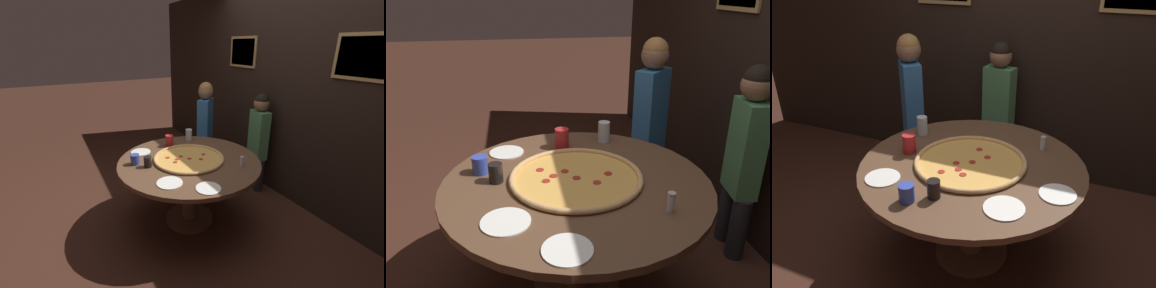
% 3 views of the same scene
% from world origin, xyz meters
% --- Properties ---
extents(ground_plane, '(24.00, 24.00, 0.00)m').
position_xyz_m(ground_plane, '(0.00, 0.00, 0.00)').
color(ground_plane, '#422319').
extents(dining_table, '(1.45, 1.45, 0.74)m').
position_xyz_m(dining_table, '(0.00, 0.00, 0.59)').
color(dining_table, brown).
rests_on(dining_table, ground_plane).
extents(giant_pizza, '(0.73, 0.73, 0.03)m').
position_xyz_m(giant_pizza, '(-0.01, 0.00, 0.75)').
color(giant_pizza, '#E5A84C').
rests_on(giant_pizza, dining_table).
extents(drink_cup_front_edge, '(0.08, 0.08, 0.14)m').
position_xyz_m(drink_cup_front_edge, '(-0.51, 0.28, 0.81)').
color(drink_cup_front_edge, silver).
rests_on(drink_cup_front_edge, dining_table).
extents(drink_cup_near_right, '(0.09, 0.09, 0.13)m').
position_xyz_m(drink_cup_near_right, '(-0.45, -0.02, 0.81)').
color(drink_cup_near_right, '#B22328').
rests_on(drink_cup_near_right, dining_table).
extents(drink_cup_far_left, '(0.09, 0.09, 0.10)m').
position_xyz_m(drink_cup_far_left, '(-0.18, -0.52, 0.79)').
color(drink_cup_far_left, '#384CB7').
rests_on(drink_cup_far_left, dining_table).
extents(drink_cup_near_left, '(0.08, 0.08, 0.11)m').
position_xyz_m(drink_cup_near_left, '(-0.06, -0.43, 0.79)').
color(drink_cup_near_left, black).
rests_on(drink_cup_near_left, dining_table).
extents(white_plate_near_front, '(0.21, 0.21, 0.01)m').
position_xyz_m(white_plate_near_front, '(0.57, -0.14, 0.74)').
color(white_plate_near_front, white).
rests_on(white_plate_near_front, dining_table).
extents(white_plate_far_back, '(0.23, 0.23, 0.01)m').
position_xyz_m(white_plate_far_back, '(0.33, -0.38, 0.74)').
color(white_plate_far_back, white).
rests_on(white_plate_far_back, dining_table).
extents(white_plate_left_side, '(0.21, 0.21, 0.01)m').
position_xyz_m(white_plate_left_side, '(-0.43, -0.37, 0.74)').
color(white_plate_left_side, white).
rests_on(white_plate_left_side, dining_table).
extents(condiment_shaker, '(0.04, 0.04, 0.10)m').
position_xyz_m(condiment_shaker, '(0.37, 0.38, 0.79)').
color(condiment_shaker, silver).
rests_on(condiment_shaker, dining_table).
extents(diner_far_right, '(0.32, 0.34, 1.37)m').
position_xyz_m(diner_far_right, '(-0.87, 0.74, 0.78)').
color(diner_far_right, '#232328').
rests_on(diner_far_right, ground_plane).
extents(diner_side_left, '(0.34, 0.19, 1.29)m').
position_xyz_m(diner_side_left, '(-0.19, 1.13, 0.73)').
color(diner_side_left, '#232328').
rests_on(diner_side_left, ground_plane).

